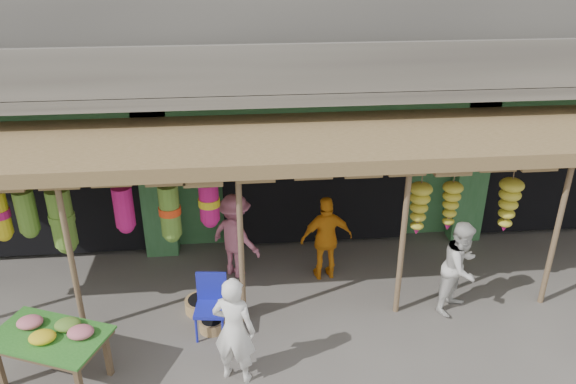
{
  "coord_description": "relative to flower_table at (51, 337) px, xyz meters",
  "views": [
    {
      "loc": [
        -1.5,
        -7.52,
        5.74
      ],
      "look_at": [
        -0.67,
        1.0,
        1.68
      ],
      "focal_mm": 35.0,
      "sensor_mm": 36.0,
      "label": 1
    }
  ],
  "objects": [
    {
      "name": "ground",
      "position": [
        4.09,
        1.26,
        -0.74
      ],
      "size": [
        80.0,
        80.0,
        0.0
      ],
      "primitive_type": "plane",
      "color": "#514C47",
      "rests_on": "ground"
    },
    {
      "name": "building",
      "position": [
        4.09,
        6.13,
        2.63
      ],
      "size": [
        16.4,
        6.8,
        7.0
      ],
      "color": "gray",
      "rests_on": "ground"
    },
    {
      "name": "awning",
      "position": [
        3.95,
        2.06,
        1.83
      ],
      "size": [
        14.0,
        2.7,
        2.79
      ],
      "color": "brown",
      "rests_on": "ground"
    },
    {
      "name": "flower_table",
      "position": [
        0.0,
        0.0,
        0.0
      ],
      "size": [
        1.76,
        1.41,
        0.92
      ],
      "rotation": [
        0.0,
        0.0,
        -0.39
      ],
      "color": "brown",
      "rests_on": "ground"
    },
    {
      "name": "blue_chair",
      "position": [
        2.1,
        0.86,
        -0.19
      ],
      "size": [
        0.52,
        0.53,
        0.98
      ],
      "rotation": [
        0.0,
        0.0,
        -0.12
      ],
      "color": "#1B22B4",
      "rests_on": "ground"
    },
    {
      "name": "basket_mid",
      "position": [
        1.91,
        1.39,
        -0.64
      ],
      "size": [
        0.7,
        0.7,
        0.21
      ],
      "primitive_type": "cylinder",
      "rotation": [
        0.0,
        0.0,
        0.38
      ],
      "color": "olive",
      "rests_on": "ground"
    },
    {
      "name": "basket_right",
      "position": [
        2.09,
        0.87,
        -0.65
      ],
      "size": [
        0.51,
        0.51,
        0.19
      ],
      "primitive_type": "cylinder",
      "rotation": [
        0.0,
        0.0,
        -0.29
      ],
      "color": "olive",
      "rests_on": "ground"
    },
    {
      "name": "person_front",
      "position": [
        2.45,
        -0.19,
        0.08
      ],
      "size": [
        0.7,
        0.58,
        1.65
      ],
      "primitive_type": "imported",
      "rotation": [
        0.0,
        0.0,
        2.78
      ],
      "color": "white",
      "rests_on": "ground"
    },
    {
      "name": "person_right",
      "position": [
        6.09,
        1.05,
        0.05
      ],
      "size": [
        0.98,
        0.96,
        1.59
      ],
      "primitive_type": "imported",
      "rotation": [
        0.0,
        0.0,
        0.73
      ],
      "color": "silver",
      "rests_on": "ground"
    },
    {
      "name": "person_vendor",
      "position": [
        4.09,
        2.17,
        0.05
      ],
      "size": [
        0.97,
        0.49,
        1.58
      ],
      "primitive_type": "imported",
      "rotation": [
        0.0,
        0.0,
        3.25
      ],
      "color": "orange",
      "rests_on": "ground"
    },
    {
      "name": "person_shopper",
      "position": [
        2.5,
        2.43,
        0.05
      ],
      "size": [
        1.15,
        1.1,
        1.57
      ],
      "primitive_type": "imported",
      "rotation": [
        0.0,
        0.0,
        2.43
      ],
      "color": "#CA6B86",
      "rests_on": "ground"
    }
  ]
}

